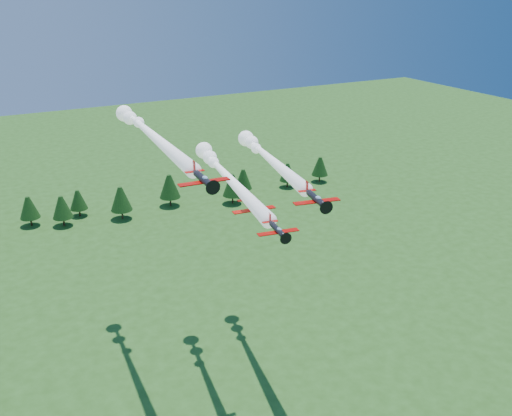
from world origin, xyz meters
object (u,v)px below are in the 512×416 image
plane_slot (253,207)px  plane_right (267,156)px  plane_lead (225,174)px  plane_left (149,132)px

plane_slot → plane_right: bearing=60.7°
plane_right → plane_slot: bearing=-114.7°
plane_lead → plane_right: bearing=30.9°
plane_lead → plane_right: plane_right is taller
plane_lead → plane_slot: plane_lead is taller
plane_lead → plane_right: (12.14, 5.03, 0.63)m
plane_left → plane_right: 25.27m
plane_lead → plane_slot: 14.07m
plane_lead → plane_left: plane_left is taller
plane_right → plane_slot: plane_right is taller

